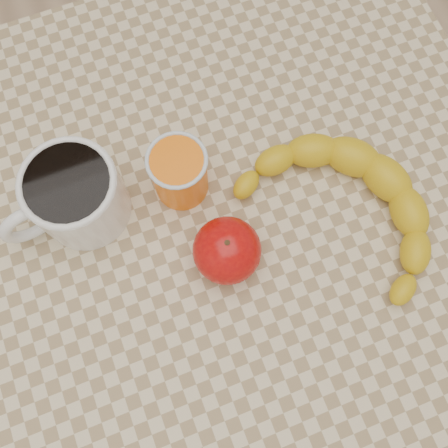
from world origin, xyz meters
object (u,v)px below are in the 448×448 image
object	(u,v)px
table	(224,245)
orange_juice_glass	(179,173)
apple	(227,251)
banana	(348,209)
coffee_mug	(74,196)

from	to	relation	value
table	orange_juice_glass	world-z (taller)	orange_juice_glass
apple	banana	world-z (taller)	apple
coffee_mug	banana	distance (m)	0.33
orange_juice_glass	apple	size ratio (longest dim) A/B	0.98
banana	apple	bearing A→B (deg)	156.40
coffee_mug	apple	size ratio (longest dim) A/B	1.91
coffee_mug	table	bearing A→B (deg)	-29.34
apple	coffee_mug	bearing A→B (deg)	139.58
apple	table	bearing A→B (deg)	74.06
table	apple	world-z (taller)	apple
coffee_mug	apple	distance (m)	0.19
table	banana	world-z (taller)	banana
table	coffee_mug	bearing A→B (deg)	150.66
table	banana	distance (m)	0.19
orange_juice_glass	apple	xyz separation A→B (m)	(0.02, -0.11, -0.01)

